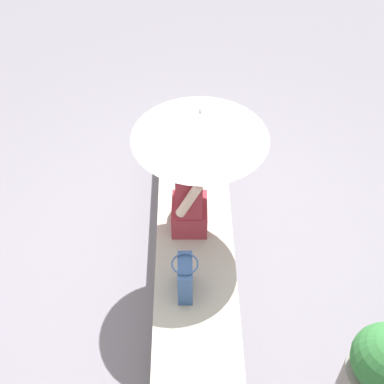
% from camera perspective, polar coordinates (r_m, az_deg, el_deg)
% --- Properties ---
extents(ground_plane, '(14.00, 14.00, 0.00)m').
position_cam_1_polar(ground_plane, '(4.69, 0.25, -7.11)').
color(ground_plane, slate).
extents(stone_bench, '(2.93, 0.61, 0.49)m').
position_cam_1_polar(stone_bench, '(4.50, 0.26, -5.20)').
color(stone_bench, '#A8A093').
rests_on(stone_bench, ground).
extents(person_seated, '(0.47, 0.29, 0.90)m').
position_cam_1_polar(person_seated, '(4.01, -0.29, 0.22)').
color(person_seated, '#992D38').
rests_on(person_seated, stone_bench).
extents(parasol, '(0.96, 0.96, 1.16)m').
position_cam_1_polar(parasol, '(3.58, 0.89, 7.29)').
color(parasol, '#B7B7BC').
rests_on(parasol, stone_bench).
extents(handbag_black, '(0.25, 0.19, 0.33)m').
position_cam_1_polar(handbag_black, '(3.76, -0.75, -9.26)').
color(handbag_black, '#335184').
rests_on(handbag_black, stone_bench).
extents(planter_far, '(0.46, 0.46, 0.81)m').
position_cam_1_polar(planter_far, '(3.89, 19.73, -17.78)').
color(planter_far, gray).
rests_on(planter_far, ground).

